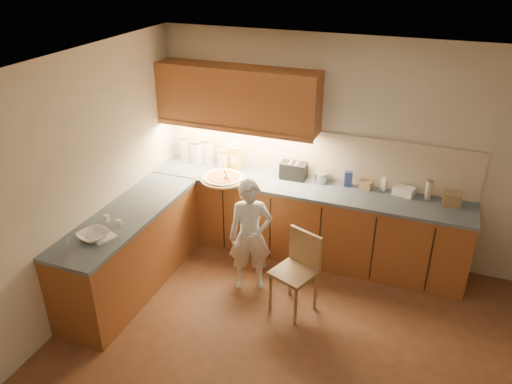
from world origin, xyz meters
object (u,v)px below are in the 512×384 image
child (250,236)px  oil_jug (236,158)px  pizza_on_board (223,178)px  wooden_chair (298,266)px  toaster (293,171)px

child → oil_jug: size_ratio=3.73×
child → pizza_on_board: bearing=109.5°
child → wooden_chair: bearing=-39.1°
pizza_on_board → wooden_chair: (1.18, -0.80, -0.44)m
pizza_on_board → child: (0.60, -0.64, -0.30)m
pizza_on_board → child: child is taller
child → wooden_chair: child is taller
child → toaster: (0.17, 0.98, 0.38)m
pizza_on_board → toaster: bearing=24.2°
pizza_on_board → wooden_chair: 1.49m
pizza_on_board → child: bearing=-46.8°
child → wooden_chair: size_ratio=1.48×
child → wooden_chair: (0.59, -0.16, -0.14)m
oil_jug → toaster: (0.74, 0.01, -0.06)m
child → toaster: child is taller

